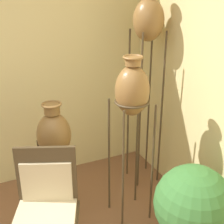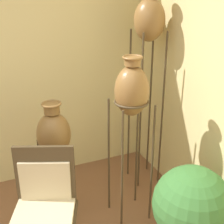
{
  "view_description": "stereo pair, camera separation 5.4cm",
  "coord_description": "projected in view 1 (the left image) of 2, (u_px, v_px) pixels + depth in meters",
  "views": [
    {
      "loc": [
        0.12,
        -1.29,
        2.14
      ],
      "look_at": [
        1.25,
        1.19,
        1.0
      ],
      "focal_mm": 50.0,
      "sensor_mm": 36.0,
      "label": 1
    },
    {
      "loc": [
        0.17,
        -1.31,
        2.14
      ],
      "look_at": [
        1.25,
        1.19,
        1.0
      ],
      "focal_mm": 50.0,
      "sensor_mm": 36.0,
      "label": 2
    }
  ],
  "objects": [
    {
      "name": "potted_plant",
      "position": [
        193.0,
        207.0,
        2.51
      ],
      "size": [
        0.64,
        0.64,
        0.82
      ],
      "color": "#B26647",
      "rests_on": "ground_plane"
    },
    {
      "name": "vase_stand_tall",
      "position": [
        148.0,
        25.0,
        3.04
      ],
      "size": [
        0.31,
        0.31,
        2.1
      ],
      "color": "#473823",
      "rests_on": "ground_plane"
    },
    {
      "name": "vase_stand_short",
      "position": [
        54.0,
        135.0,
        2.82
      ],
      "size": [
        0.31,
        0.31,
        1.17
      ],
      "color": "#473823",
      "rests_on": "ground_plane"
    },
    {
      "name": "vase_stand_medium",
      "position": [
        132.0,
        93.0,
        2.65
      ],
      "size": [
        0.32,
        0.32,
        1.59
      ],
      "color": "#473823",
      "rests_on": "ground_plane"
    },
    {
      "name": "chair",
      "position": [
        46.0,
        203.0,
        2.37
      ],
      "size": [
        0.62,
        0.6,
        1.0
      ],
      "rotation": [
        0.0,
        0.0,
        -0.39
      ],
      "color": "#473823",
      "rests_on": "ground_plane"
    }
  ]
}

